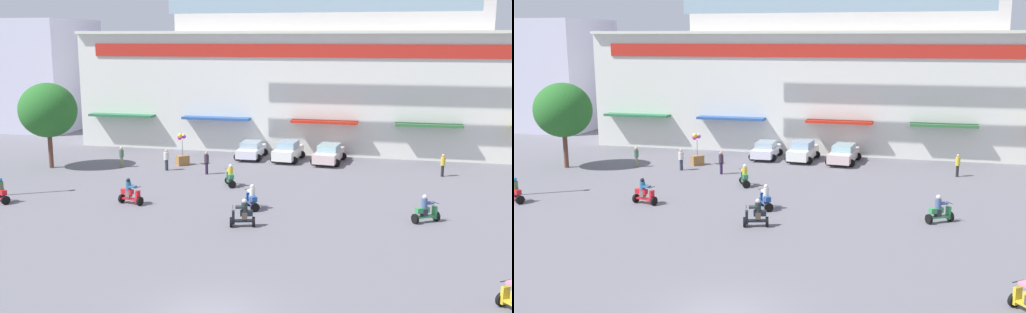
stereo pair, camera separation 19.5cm
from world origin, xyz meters
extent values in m
plane|color=slate|center=(0.00, 13.00, 0.00)|extent=(128.00, 128.00, 0.00)
cube|color=silver|center=(0.00, 35.14, 4.97)|extent=(43.37, 10.29, 9.94)
cube|color=red|center=(0.00, 29.94, 8.58)|extent=(39.90, 0.12, 1.06)
cube|color=silver|center=(0.00, 29.90, 10.06)|extent=(43.37, 0.70, 0.24)
cube|color=#296B43|center=(-17.50, 29.45, 2.94)|extent=(5.91, 1.10, 0.20)
cube|color=#2A4E8F|center=(-8.87, 29.45, 2.94)|extent=(5.82, 1.10, 0.20)
cube|color=red|center=(0.28, 29.45, 2.94)|extent=(5.39, 1.10, 0.20)
cube|color=#2F6637|center=(8.45, 29.45, 2.94)|extent=(5.12, 1.10, 0.20)
cube|color=#99B7C6|center=(0.00, 25.85, 12.16)|extent=(22.82, 0.08, 1.48)
cube|color=silver|center=(-31.30, 39.11, 5.76)|extent=(8.97, 10.25, 11.51)
cylinder|color=brown|center=(-19.18, 20.77, 1.43)|extent=(0.33, 0.33, 2.87)
ellipsoid|color=#266526|center=(-19.18, 20.77, 4.36)|extent=(4.27, 4.16, 4.04)
cube|color=white|center=(-5.39, 27.73, 0.59)|extent=(1.71, 3.95, 0.65)
cube|color=#9BB2BB|center=(-5.39, 27.73, 1.15)|extent=(1.46, 1.98, 0.47)
cylinder|color=black|center=(-6.23, 28.94, 0.30)|extent=(0.60, 0.17, 0.60)
cylinder|color=black|center=(-4.56, 28.95, 0.30)|extent=(0.60, 0.17, 0.60)
cylinder|color=black|center=(-6.21, 26.50, 0.30)|extent=(0.60, 0.17, 0.60)
cylinder|color=black|center=(-4.54, 26.51, 0.30)|extent=(0.60, 0.17, 0.60)
cube|color=white|center=(-2.31, 27.49, 0.65)|extent=(1.97, 4.07, 0.75)
cube|color=#90ADC4|center=(-2.31, 27.49, 1.30)|extent=(1.57, 2.09, 0.55)
cylinder|color=black|center=(-3.01, 28.78, 0.30)|extent=(0.61, 0.22, 0.60)
cylinder|color=black|center=(-1.39, 28.64, 0.30)|extent=(0.61, 0.22, 0.60)
cylinder|color=black|center=(-3.23, 26.35, 0.30)|extent=(0.61, 0.22, 0.60)
cylinder|color=black|center=(-1.61, 26.20, 0.30)|extent=(0.61, 0.22, 0.60)
cube|color=beige|center=(0.95, 27.39, 0.62)|extent=(2.10, 4.56, 0.70)
cube|color=#96C2C6|center=(0.95, 27.39, 1.22)|extent=(1.67, 2.33, 0.50)
cylinder|color=black|center=(0.22, 28.83, 0.30)|extent=(0.61, 0.22, 0.60)
cylinder|color=black|center=(1.93, 28.68, 0.30)|extent=(0.61, 0.22, 0.60)
cylinder|color=black|center=(-0.02, 26.10, 0.30)|extent=(0.61, 0.22, 0.60)
cylinder|color=black|center=(1.69, 25.95, 0.30)|extent=(0.61, 0.22, 0.60)
cylinder|color=black|center=(-8.38, 12.69, 0.26)|extent=(0.26, 0.54, 0.52)
cylinder|color=black|center=(-9.68, 13.00, 0.26)|extent=(0.26, 0.54, 0.52)
cube|color=red|center=(-9.03, 12.85, 0.32)|extent=(1.21, 0.55, 0.10)
cube|color=red|center=(-9.26, 12.90, 0.73)|extent=(0.80, 0.47, 0.28)
cube|color=red|center=(-8.51, 12.72, 0.52)|extent=(0.21, 0.34, 0.72)
cylinder|color=black|center=(-8.49, 12.71, 1.07)|extent=(0.16, 0.51, 0.04)
cube|color=#6B5E5C|center=(-9.16, 12.88, 0.61)|extent=(0.35, 0.38, 0.36)
cylinder|color=#2D618B|center=(-9.16, 12.88, 1.06)|extent=(0.39, 0.39, 0.53)
sphere|color=black|center=(-9.16, 12.88, 1.43)|extent=(0.25, 0.25, 0.25)
cube|color=#2D618B|center=(-8.87, 12.81, 1.08)|extent=(0.51, 0.43, 0.10)
cylinder|color=black|center=(8.28, 13.57, 0.26)|extent=(0.41, 0.51, 0.52)
cylinder|color=black|center=(7.17, 12.83, 0.26)|extent=(0.41, 0.51, 0.52)
cube|color=#328C4C|center=(7.72, 13.20, 0.32)|extent=(1.14, 0.89, 0.10)
cube|color=#328C4C|center=(7.52, 13.07, 0.69)|extent=(0.79, 0.67, 0.28)
cube|color=#328C4C|center=(8.17, 13.50, 0.49)|extent=(0.29, 0.34, 0.68)
cylinder|color=black|center=(8.19, 13.51, 1.03)|extent=(0.32, 0.45, 0.04)
cube|color=#302B3D|center=(7.61, 13.13, 0.57)|extent=(0.41, 0.42, 0.36)
cylinder|color=#435989|center=(7.61, 13.13, 1.03)|extent=(0.44, 0.44, 0.54)
sphere|color=silver|center=(7.61, 13.13, 1.41)|extent=(0.25, 0.25, 0.25)
cube|color=#435989|center=(7.86, 13.29, 1.05)|extent=(0.55, 0.53, 0.10)
cylinder|color=black|center=(10.02, 3.36, 0.26)|extent=(0.50, 0.43, 0.52)
cube|color=gold|center=(10.09, 3.26, 0.48)|extent=(0.34, 0.30, 0.67)
cylinder|color=black|center=(10.07, 3.28, 1.02)|extent=(0.44, 0.34, 0.04)
cube|color=pink|center=(10.29, 2.99, 1.06)|extent=(0.54, 0.56, 0.10)
cylinder|color=black|center=(-2.21, 14.11, 0.26)|extent=(0.52, 0.39, 0.52)
cylinder|color=black|center=(-1.53, 12.96, 0.26)|extent=(0.52, 0.39, 0.52)
cube|color=#204994|center=(-1.87, 13.54, 0.32)|extent=(0.84, 1.16, 0.10)
cube|color=#204994|center=(-1.75, 13.33, 0.69)|extent=(0.64, 0.80, 0.28)
cube|color=#204994|center=(-2.15, 14.00, 0.49)|extent=(0.35, 0.28, 0.68)
cylinder|color=black|center=(-2.16, 14.02, 1.03)|extent=(0.47, 0.30, 0.04)
cube|color=#524347|center=(-1.81, 13.42, 0.57)|extent=(0.42, 0.40, 0.36)
cylinder|color=silver|center=(-1.81, 13.42, 1.00)|extent=(0.44, 0.44, 0.49)
sphere|color=silver|center=(-1.81, 13.42, 1.36)|extent=(0.25, 0.25, 0.25)
cube|color=silver|center=(-1.96, 13.68, 1.02)|extent=(0.52, 0.55, 0.10)
cylinder|color=black|center=(-4.77, 18.88, 0.26)|extent=(0.53, 0.36, 0.52)
cylinder|color=black|center=(-4.24, 17.85, 0.26)|extent=(0.53, 0.36, 0.52)
cube|color=#2B7F4F|center=(-4.51, 18.37, 0.32)|extent=(0.71, 1.04, 0.10)
cube|color=#2B7F4F|center=(-4.41, 18.18, 0.73)|extent=(0.56, 0.72, 0.28)
cube|color=#2B7F4F|center=(-4.72, 18.78, 0.51)|extent=(0.35, 0.27, 0.71)
cylinder|color=black|center=(-4.73, 18.80, 1.07)|extent=(0.48, 0.27, 0.04)
cube|color=#434744|center=(-4.45, 18.26, 0.61)|extent=(0.41, 0.39, 0.36)
cylinder|color=gold|center=(-4.45, 18.26, 1.03)|extent=(0.43, 0.43, 0.49)
sphere|color=silver|center=(-4.45, 18.26, 1.38)|extent=(0.25, 0.25, 0.25)
cube|color=gold|center=(-4.57, 18.49, 1.05)|extent=(0.50, 0.55, 0.10)
cylinder|color=black|center=(-2.12, 10.06, 0.26)|extent=(0.28, 0.54, 0.52)
cylinder|color=black|center=(-1.00, 10.38, 0.26)|extent=(0.28, 0.54, 0.52)
cube|color=black|center=(-1.56, 10.22, 0.32)|extent=(1.06, 0.55, 0.10)
cube|color=black|center=(-1.36, 10.28, 0.73)|extent=(0.71, 0.47, 0.28)
cube|color=black|center=(-2.01, 10.09, 0.51)|extent=(0.22, 0.35, 0.71)
cylinder|color=black|center=(-2.03, 10.09, 1.07)|extent=(0.18, 0.51, 0.04)
cube|color=brown|center=(-1.45, 10.25, 0.61)|extent=(0.36, 0.38, 0.36)
cylinder|color=#242E2D|center=(-1.45, 10.25, 1.03)|extent=(0.39, 0.39, 0.48)
sphere|color=silver|center=(-1.45, 10.25, 1.38)|extent=(0.25, 0.25, 0.25)
cube|color=#242E2D|center=(-1.69, 10.18, 1.06)|extent=(0.52, 0.45, 0.10)
cylinder|color=black|center=(-16.15, 11.07, 0.26)|extent=(0.38, 0.52, 0.52)
cube|color=red|center=(-16.70, 11.38, 0.32)|extent=(1.11, 0.79, 0.10)
cube|color=red|center=(-16.50, 11.27, 0.69)|extent=(0.76, 0.61, 0.28)
cube|color=#2B243E|center=(-16.59, 11.32, 0.57)|extent=(0.40, 0.42, 0.36)
cylinder|color=#496A41|center=(-16.59, 11.32, 1.02)|extent=(0.44, 0.44, 0.54)
sphere|color=#216AA2|center=(-16.59, 11.32, 1.41)|extent=(0.25, 0.25, 0.25)
cylinder|color=black|center=(9.30, 24.53, 0.40)|extent=(0.22, 0.22, 0.80)
cylinder|color=gold|center=(9.30, 24.53, 1.10)|extent=(0.36, 0.36, 0.60)
sphere|color=tan|center=(9.30, 24.53, 1.51)|extent=(0.21, 0.21, 0.21)
cylinder|color=#30203F|center=(-7.12, 21.38, 0.42)|extent=(0.28, 0.28, 0.85)
cylinder|color=#382C39|center=(-7.12, 21.38, 1.14)|extent=(0.45, 0.45, 0.58)
sphere|color=tan|center=(-7.12, 21.38, 1.55)|extent=(0.23, 0.23, 0.23)
cylinder|color=#29313F|center=(-10.39, 21.92, 0.40)|extent=(0.31, 0.31, 0.81)
cylinder|color=silver|center=(-10.39, 21.92, 1.08)|extent=(0.49, 0.49, 0.55)
sphere|color=tan|center=(-10.39, 21.92, 1.47)|extent=(0.23, 0.23, 0.23)
cylinder|color=#767450|center=(-14.08, 22.13, 0.40)|extent=(0.29, 0.29, 0.81)
cylinder|color=#416557|center=(-14.08, 22.13, 1.07)|extent=(0.48, 0.48, 0.52)
sphere|color=tan|center=(-14.08, 22.13, 1.45)|extent=(0.24, 0.24, 0.24)
cube|color=olive|center=(-9.88, 23.93, 0.38)|extent=(1.06, 1.06, 0.75)
cylinder|color=#4C4C4C|center=(-9.88, 23.93, 1.35)|extent=(0.04, 0.04, 1.20)
sphere|color=purple|center=(-9.72, 23.90, 2.23)|extent=(0.32, 0.32, 0.32)
sphere|color=yellow|center=(-9.87, 24.22, 2.21)|extent=(0.36, 0.36, 0.36)
sphere|color=#EB2A9D|center=(-10.08, 23.94, 2.14)|extent=(0.37, 0.37, 0.37)
sphere|color=yellow|center=(-9.93, 23.64, 2.35)|extent=(0.35, 0.35, 0.35)
camera|label=1|loc=(5.98, -18.48, 9.63)|focal=41.93mm
camera|label=2|loc=(6.17, -18.43, 9.63)|focal=41.93mm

